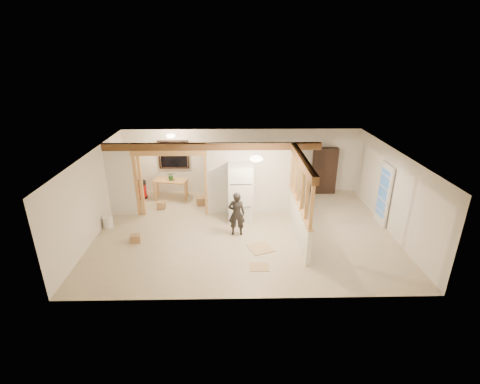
{
  "coord_description": "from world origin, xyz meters",
  "views": [
    {
      "loc": [
        -0.33,
        -9.63,
        5.23
      ],
      "look_at": [
        -0.13,
        0.4,
        1.13
      ],
      "focal_mm": 26.0,
      "sensor_mm": 36.0,
      "label": 1
    }
  ],
  "objects_px": {
    "shop_vac": "(140,190)",
    "work_table": "(171,189)",
    "refrigerator": "(241,193)",
    "bookshelf": "(324,171)",
    "woman": "(237,214)"
  },
  "relations": [
    {
      "from": "work_table",
      "to": "refrigerator",
      "type": "bearing_deg",
      "value": -22.84
    },
    {
      "from": "refrigerator",
      "to": "woman",
      "type": "bearing_deg",
      "value": -97.77
    },
    {
      "from": "woman",
      "to": "work_table",
      "type": "bearing_deg",
      "value": -46.45
    },
    {
      "from": "work_table",
      "to": "bookshelf",
      "type": "distance_m",
      "value": 5.9
    },
    {
      "from": "bookshelf",
      "to": "refrigerator",
      "type": "bearing_deg",
      "value": -145.46
    },
    {
      "from": "refrigerator",
      "to": "woman",
      "type": "height_order",
      "value": "refrigerator"
    },
    {
      "from": "bookshelf",
      "to": "work_table",
      "type": "bearing_deg",
      "value": -175.3
    },
    {
      "from": "shop_vac",
      "to": "work_table",
      "type": "bearing_deg",
      "value": -4.05
    },
    {
      "from": "work_table",
      "to": "bookshelf",
      "type": "height_order",
      "value": "bookshelf"
    },
    {
      "from": "refrigerator",
      "to": "shop_vac",
      "type": "bearing_deg",
      "value": 153.55
    },
    {
      "from": "refrigerator",
      "to": "shop_vac",
      "type": "xyz_separation_m",
      "value": [
        -3.76,
        1.87,
        -0.61
      ]
    },
    {
      "from": "work_table",
      "to": "shop_vac",
      "type": "bearing_deg",
      "value": -172.05
    },
    {
      "from": "woman",
      "to": "bookshelf",
      "type": "height_order",
      "value": "bookshelf"
    },
    {
      "from": "work_table",
      "to": "woman",
      "type": "bearing_deg",
      "value": -37.19
    },
    {
      "from": "shop_vac",
      "to": "woman",
      "type": "bearing_deg",
      "value": -38.64
    }
  ]
}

